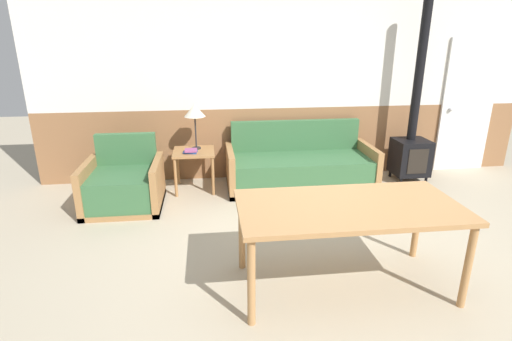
# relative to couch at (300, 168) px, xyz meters

# --- Properties ---
(ground_plane) EXTENTS (16.00, 16.00, 0.00)m
(ground_plane) POSITION_rel_couch_xyz_m (-0.06, -2.11, -0.26)
(ground_plane) COLOR #B2A58C
(wall_back) EXTENTS (7.20, 0.06, 2.70)m
(wall_back) POSITION_rel_couch_xyz_m (-0.06, 0.52, 1.09)
(wall_back) COLOR #8E603D
(wall_back) RESTS_ON ground_plane
(couch) EXTENTS (2.03, 0.86, 0.87)m
(couch) POSITION_rel_couch_xyz_m (0.00, 0.00, 0.00)
(couch) COLOR #9E7042
(couch) RESTS_ON ground_plane
(armchair) EXTENTS (0.91, 0.87, 0.84)m
(armchair) POSITION_rel_couch_xyz_m (-2.32, -0.42, -0.00)
(armchair) COLOR #9E7042
(armchair) RESTS_ON ground_plane
(side_table) EXTENTS (0.55, 0.55, 0.55)m
(side_table) POSITION_rel_couch_xyz_m (-1.46, 0.06, 0.20)
(side_table) COLOR #9E7042
(side_table) RESTS_ON ground_plane
(table_lamp) EXTENTS (0.28, 0.28, 0.61)m
(table_lamp) POSITION_rel_couch_xyz_m (-1.43, 0.15, 0.80)
(table_lamp) COLOR #262628
(table_lamp) RESTS_ON side_table
(book_stack) EXTENTS (0.19, 0.17, 0.05)m
(book_stack) POSITION_rel_couch_xyz_m (-1.50, -0.04, 0.31)
(book_stack) COLOR #234799
(book_stack) RESTS_ON side_table
(dining_table) EXTENTS (1.79, 0.89, 0.75)m
(dining_table) POSITION_rel_couch_xyz_m (-0.16, -2.38, 0.42)
(dining_table) COLOR #B27F4C
(dining_table) RESTS_ON ground_plane
(wood_stove) EXTENTS (0.48, 0.45, 2.57)m
(wood_stove) POSITION_rel_couch_xyz_m (1.65, 0.06, 0.36)
(wood_stove) COLOR black
(wood_stove) RESTS_ON ground_plane
(entry_door) EXTENTS (0.82, 0.09, 2.01)m
(entry_door) POSITION_rel_couch_xyz_m (2.69, 0.46, 0.74)
(entry_door) COLOR white
(entry_door) RESTS_ON ground_plane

